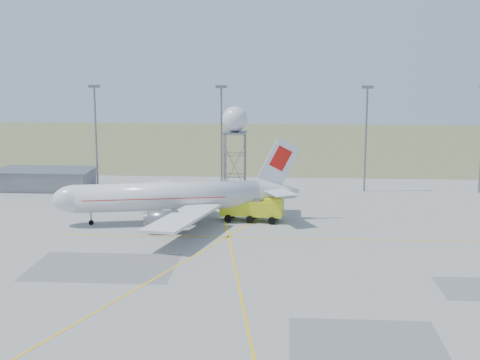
# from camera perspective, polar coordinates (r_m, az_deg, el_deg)

# --- Properties ---
(ground) EXTENTS (400.00, 400.00, 0.00)m
(ground) POSITION_cam_1_polar(r_m,az_deg,el_deg) (68.50, 1.64, -11.61)
(ground) COLOR #A2A29D
(ground) RESTS_ON ground
(grass_strip) EXTENTS (400.00, 120.00, 0.03)m
(grass_strip) POSITION_cam_1_polar(r_m,az_deg,el_deg) (205.10, 3.17, 3.18)
(grass_strip) COLOR #5D6939
(grass_strip) RESTS_ON ground
(building_grey) EXTENTS (19.00, 10.00, 3.90)m
(building_grey) POSITION_cam_1_polar(r_m,az_deg,el_deg) (138.03, -16.28, 0.08)
(building_grey) COLOR gray
(building_grey) RESTS_ON ground
(mast_a) EXTENTS (2.20, 0.50, 20.50)m
(mast_a) POSITION_cam_1_polar(r_m,az_deg,el_deg) (135.43, -12.21, 4.39)
(mast_a) COLOR slate
(mast_a) RESTS_ON ground
(mast_b) EXTENTS (2.20, 0.50, 20.50)m
(mast_b) POSITION_cam_1_polar(r_m,az_deg,el_deg) (130.77, -1.59, 4.41)
(mast_b) COLOR slate
(mast_b) RESTS_ON ground
(mast_c) EXTENTS (2.20, 0.50, 20.50)m
(mast_c) POSITION_cam_1_polar(r_m,az_deg,el_deg) (131.12, 10.71, 4.25)
(mast_c) COLOR slate
(mast_c) RESTS_ON ground
(airliner_main) EXTENTS (38.87, 37.21, 13.29)m
(airliner_main) POSITION_cam_1_polar(r_m,az_deg,el_deg) (105.67, -5.73, -1.46)
(airliner_main) COLOR silver
(airliner_main) RESTS_ON ground
(radar_tower) EXTENTS (4.67, 4.67, 16.90)m
(radar_tower) POSITION_cam_1_polar(r_m,az_deg,el_deg) (123.86, -0.44, 2.88)
(radar_tower) COLOR slate
(radar_tower) RESTS_ON ground
(fire_truck) EXTENTS (10.24, 5.06, 3.95)m
(fire_truck) POSITION_cam_1_polar(r_m,az_deg,el_deg) (106.46, 1.18, -2.52)
(fire_truck) COLOR yellow
(fire_truck) RESTS_ON ground
(baggage_tug) EXTENTS (2.68, 2.47, 1.79)m
(baggage_tug) POSITION_cam_1_polar(r_m,az_deg,el_deg) (117.49, -11.39, -2.10)
(baggage_tug) COLOR #B6270D
(baggage_tug) RESTS_ON ground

